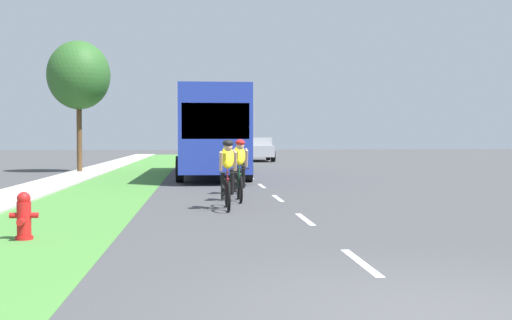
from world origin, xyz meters
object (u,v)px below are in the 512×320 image
at_px(pickup_silver, 257,149).
at_px(fire_hydrant_red, 24,216).
at_px(cyclist_trailing, 240,169).
at_px(cyclist_lead, 228,174).
at_px(cyclist_distant, 240,166).
at_px(street_tree_near, 79,76).
at_px(bus_blue, 212,129).

bearing_deg(pickup_silver, fire_hydrant_red, -101.59).
height_order(fire_hydrant_red, cyclist_trailing, cyclist_trailing).
xyz_separation_m(fire_hydrant_red, pickup_silver, (6.75, 32.89, 0.46)).
relative_size(cyclist_lead, cyclist_trailing, 1.00).
relative_size(cyclist_trailing, cyclist_distant, 1.00).
bearing_deg(cyclist_distant, street_tree_near, 119.35).
xyz_separation_m(pickup_silver, street_tree_near, (-9.54, -13.28, 3.68)).
distance_m(cyclist_lead, cyclist_trailing, 1.86).
bearing_deg(pickup_silver, bus_blue, -101.71).
bearing_deg(cyclist_lead, street_tree_near, 111.57).
height_order(fire_hydrant_red, bus_blue, bus_blue).
relative_size(fire_hydrant_red, street_tree_near, 0.12).
distance_m(cyclist_trailing, cyclist_distant, 1.93).
xyz_separation_m(cyclist_distant, bus_blue, (-0.61, 8.74, 1.17)).
xyz_separation_m(cyclist_distant, pickup_silver, (2.81, 25.25, 0.02)).
relative_size(bus_blue, street_tree_near, 1.90).
relative_size(cyclist_lead, street_tree_near, 0.28).
relative_size(cyclist_distant, street_tree_near, 0.28).
distance_m(pickup_silver, street_tree_near, 16.76).
height_order(fire_hydrant_red, cyclist_distant, cyclist_distant).
relative_size(fire_hydrant_red, bus_blue, 0.07).
distance_m(fire_hydrant_red, cyclist_distant, 8.61).
bearing_deg(cyclist_trailing, street_tree_near, 115.41).
bearing_deg(cyclist_distant, cyclist_lead, -97.89).
distance_m(bus_blue, street_tree_near, 7.36).
height_order(cyclist_lead, pickup_silver, pickup_silver).
distance_m(fire_hydrant_red, street_tree_near, 20.23).
relative_size(cyclist_trailing, street_tree_near, 0.28).
distance_m(cyclist_distant, bus_blue, 8.84).
bearing_deg(cyclist_lead, pickup_silver, 83.45).
bearing_deg(fire_hydrant_red, cyclist_lead, 48.76).
bearing_deg(street_tree_near, cyclist_lead, -68.43).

